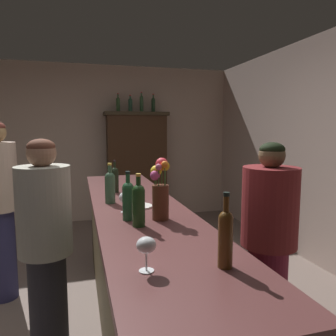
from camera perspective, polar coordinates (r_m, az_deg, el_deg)
floor at (r=2.92m, az=-10.26°, el=-25.68°), size 8.08×8.08×0.00m
wall_back at (r=5.63m, az=-13.60°, el=4.17°), size 4.95×0.12×2.62m
bar_counter at (r=2.56m, az=-5.10°, el=-17.60°), size 0.65×3.19×1.00m
display_cabinet at (r=5.44m, az=-5.56°, el=0.50°), size 1.05×0.40×1.84m
wine_bottle_malbec at (r=2.48m, az=-10.23°, el=-3.11°), size 0.08×0.08×0.31m
wine_bottle_syrah at (r=2.02m, az=-7.07°, el=-5.42°), size 0.07×0.07×0.31m
wine_bottle_chardonnay at (r=2.90m, az=-9.39°, el=-1.83°), size 0.07×0.07×0.29m
wine_bottle_merlot at (r=1.36m, az=10.15°, el=-11.66°), size 0.06×0.06×0.31m
wine_bottle_rose at (r=1.88m, az=-5.22°, el=-6.19°), size 0.07×0.07×0.31m
wine_glass_front at (r=2.20m, az=-7.67°, el=-5.28°), size 0.08×0.08×0.14m
wine_glass_mid at (r=1.31m, az=-3.87°, el=-13.62°), size 0.08×0.08×0.14m
flower_arrangement at (r=2.01m, az=-1.39°, el=-3.85°), size 0.13×0.13×0.38m
cheese_plate at (r=2.36m, az=-5.23°, el=-6.75°), size 0.20×0.20×0.01m
display_bottle_left at (r=5.38m, az=-8.84°, el=11.19°), size 0.06×0.06×0.29m
display_bottle_midleft at (r=5.41m, az=-6.69°, el=11.16°), size 0.07×0.07×0.28m
display_bottle_center at (r=5.44m, az=-4.71°, el=11.40°), size 0.06×0.06×0.33m
display_bottle_midright at (r=5.48m, az=-2.62°, el=11.22°), size 0.06×0.06×0.30m
patron_in_grey at (r=2.28m, az=-20.83°, el=-12.52°), size 0.34×0.34×1.51m
bartender at (r=2.40m, az=17.38°, el=-12.05°), size 0.38×0.38×1.48m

